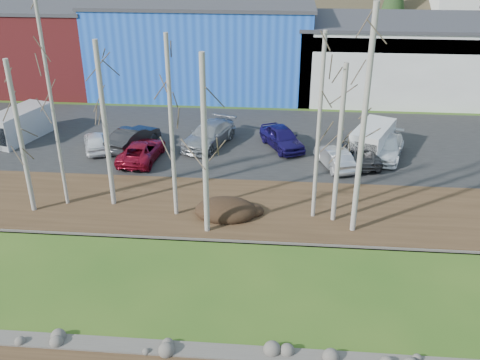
# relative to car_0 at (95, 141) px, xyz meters

# --- Properties ---
(near_bank_rocks) EXTENTS (80.00, 0.80, 0.50)m
(near_bank_rocks) POSITION_rel_car_0_xyz_m (11.45, -18.88, -0.79)
(near_bank_rocks) COLOR #47423D
(near_bank_rocks) RESTS_ON ground
(river) EXTENTS (80.00, 8.00, 0.90)m
(river) POSITION_rel_car_0_xyz_m (11.45, -14.78, -0.79)
(river) COLOR black
(river) RESTS_ON ground
(far_bank_rocks) EXTENTS (80.00, 0.80, 0.46)m
(far_bank_rocks) POSITION_rel_car_0_xyz_m (11.45, -10.68, -0.79)
(far_bank_rocks) COLOR #47423D
(far_bank_rocks) RESTS_ON ground
(far_bank) EXTENTS (80.00, 7.00, 0.15)m
(far_bank) POSITION_rel_car_0_xyz_m (11.45, -7.48, -0.72)
(far_bank) COLOR #382616
(far_bank) RESTS_ON ground
(parking_lot) EXTENTS (80.00, 14.00, 0.14)m
(parking_lot) POSITION_rel_car_0_xyz_m (11.45, 3.02, -0.72)
(parking_lot) COLOR black
(parking_lot) RESTS_ON ground
(building_brick) EXTENTS (16.32, 12.24, 7.80)m
(building_brick) POSITION_rel_car_0_xyz_m (-12.55, 17.02, 3.11)
(building_brick) COLOR maroon
(building_brick) RESTS_ON ground
(building_blue) EXTENTS (20.40, 12.24, 8.30)m
(building_blue) POSITION_rel_car_0_xyz_m (5.45, 17.02, 3.36)
(building_blue) COLOR #1949B8
(building_blue) RESTS_ON ground
(building_white) EXTENTS (18.36, 12.24, 6.80)m
(building_white) POSITION_rel_car_0_xyz_m (23.45, 17.00, 2.62)
(building_white) COLOR #B8B8B4
(building_white) RESTS_ON ground
(dirt_mound) EXTENTS (3.45, 2.43, 0.68)m
(dirt_mound) POSITION_rel_car_0_xyz_m (10.25, -8.51, -0.30)
(dirt_mound) COLOR black
(dirt_mound) RESTS_ON far_bank
(birch_0) EXTENTS (0.26, 0.26, 8.56)m
(birch_0) POSITION_rel_car_0_xyz_m (-0.64, -8.87, 3.64)
(birch_0) COLOR #A9A299
(birch_0) RESTS_ON far_bank
(birch_1) EXTENTS (0.19, 0.19, 12.15)m
(birch_1) POSITION_rel_car_0_xyz_m (0.95, -7.93, 5.43)
(birch_1) COLOR #A9A299
(birch_1) RESTS_ON far_bank
(birch_2) EXTENTS (0.27, 0.27, 9.37)m
(birch_2) POSITION_rel_car_0_xyz_m (3.64, -7.73, 4.04)
(birch_2) COLOR #A9A299
(birch_2) RESTS_ON far_bank
(birch_3) EXTENTS (0.23, 0.23, 9.93)m
(birch_3) POSITION_rel_car_0_xyz_m (7.48, -8.60, 4.32)
(birch_3) COLOR #A9A299
(birch_3) RESTS_ON far_bank
(birch_4) EXTENTS (0.28, 0.28, 9.40)m
(birch_4) POSITION_rel_car_0_xyz_m (9.45, -10.23, 4.06)
(birch_4) COLOR #A9A299
(birch_4) RESTS_ON far_bank
(birch_5) EXTENTS (0.21, 0.21, 10.08)m
(birch_5) POSITION_rel_car_0_xyz_m (15.07, -8.19, 4.40)
(birch_5) COLOR #A9A299
(birch_5) RESTS_ON far_bank
(birch_6) EXTENTS (0.28, 0.28, 11.60)m
(birch_6) POSITION_rel_car_0_xyz_m (17.11, -9.52, 5.16)
(birch_6) COLOR #A9A299
(birch_6) RESTS_ON far_bank
(birch_7) EXTENTS (0.26, 0.26, 8.64)m
(birch_7) POSITION_rel_car_0_xyz_m (16.15, -8.51, 3.68)
(birch_7) COLOR #A9A299
(birch_7) RESTS_ON far_bank
(car_0) EXTENTS (2.87, 4.12, 1.30)m
(car_0) POSITION_rel_car_0_xyz_m (0.00, 0.00, 0.00)
(car_0) COLOR white
(car_0) RESTS_ON parking_lot
(car_1) EXTENTS (3.18, 5.06, 1.58)m
(car_1) POSITION_rel_car_0_xyz_m (2.59, 0.55, 0.14)
(car_1) COLOR black
(car_1) RESTS_ON parking_lot
(car_2) EXTENTS (2.63, 5.09, 1.37)m
(car_2) POSITION_rel_car_0_xyz_m (3.72, -1.48, 0.03)
(car_2) COLOR maroon
(car_2) RESTS_ON parking_lot
(car_3) EXTENTS (3.98, 5.94, 1.60)m
(car_3) POSITION_rel_car_0_xyz_m (7.89, 1.63, 0.15)
(car_3) COLOR gray
(car_3) RESTS_ON parking_lot
(car_4) EXTENTS (3.72, 4.94, 1.57)m
(car_4) POSITION_rel_car_0_xyz_m (13.18, 1.57, 0.13)
(car_4) COLOR #1B1257
(car_4) RESTS_ON parking_lot
(car_5) EXTENTS (2.64, 4.27, 1.33)m
(car_5) POSITION_rel_car_0_xyz_m (16.70, -1.48, 0.01)
(car_5) COLOR #ACACAE
(car_5) RESTS_ON parking_lot
(car_6) EXTENTS (2.61, 4.99, 1.34)m
(car_6) POSITION_rel_car_0_xyz_m (18.42, -0.48, 0.02)
(car_6) COLOR #2B2C2E
(car_6) RESTS_ON parking_lot
(car_7) EXTENTS (3.25, 5.18, 1.40)m
(car_7) POSITION_rel_car_0_xyz_m (20.43, 0.52, 0.05)
(car_7) COLOR white
(car_7) RESTS_ON parking_lot
(van_white) EXTENTS (3.70, 5.12, 2.07)m
(van_white) POSITION_rel_car_0_xyz_m (19.35, 0.73, 0.38)
(van_white) COLOR white
(van_white) RESTS_ON parking_lot
(van_grey) EXTENTS (3.47, 5.46, 2.22)m
(van_grey) POSITION_rel_car_0_xyz_m (-6.34, 1.49, 0.46)
(van_grey) COLOR silver
(van_grey) RESTS_ON parking_lot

